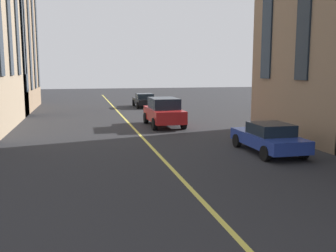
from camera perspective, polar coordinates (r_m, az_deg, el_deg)
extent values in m
cube|color=#D8C64C|center=(18.57, -2.56, -3.11)|extent=(80.00, 0.16, 0.01)
cube|color=black|center=(38.47, -3.60, 3.75)|extent=(4.40, 1.80, 0.55)
cube|color=#19232D|center=(38.21, -3.55, 4.51)|extent=(1.85, 1.58, 0.50)
cylinder|color=black|center=(39.79, -5.17, 3.49)|extent=(0.64, 0.22, 0.64)
cylinder|color=black|center=(40.06, -2.72, 3.55)|extent=(0.64, 0.22, 0.64)
cylinder|color=black|center=(36.93, -4.54, 3.12)|extent=(0.64, 0.22, 0.64)
cylinder|color=black|center=(37.22, -1.91, 3.18)|extent=(0.64, 0.22, 0.64)
cube|color=navy|center=(17.71, 14.78, -2.00)|extent=(4.40, 1.80, 0.55)
cube|color=#19232D|center=(17.43, 15.18, -0.43)|extent=(1.85, 1.58, 0.50)
cylinder|color=black|center=(18.67, 10.32, -2.19)|extent=(0.64, 0.22, 0.64)
cylinder|color=black|center=(19.42, 15.01, -1.93)|extent=(0.64, 0.22, 0.64)
cylinder|color=black|center=(16.11, 14.42, -4.01)|extent=(0.64, 0.22, 0.64)
cylinder|color=black|center=(16.96, 19.62, -3.61)|extent=(0.64, 0.22, 0.64)
cube|color=#B21E1E|center=(25.22, -0.63, 1.74)|extent=(4.70, 1.95, 0.80)
cube|color=#19232D|center=(25.14, -0.64, 3.44)|extent=(2.59, 1.72, 0.70)
cylinder|color=black|center=(26.60, -3.33, 1.21)|extent=(0.76, 0.27, 0.76)
cylinder|color=black|center=(26.97, 0.60, 1.32)|extent=(0.76, 0.27, 0.76)
cylinder|color=black|center=(23.57, -2.04, 0.29)|extent=(0.76, 0.27, 0.76)
cylinder|color=black|center=(24.00, 2.35, 0.43)|extent=(0.76, 0.27, 0.76)
cube|color=#19232D|center=(33.24, -20.82, 13.88)|extent=(1.10, 0.10, 10.50)
cube|color=#19232D|center=(36.44, -20.13, 13.39)|extent=(1.10, 0.10, 10.50)
cube|color=#19232D|center=(39.65, -19.56, 12.97)|extent=(1.10, 0.10, 10.50)
cube|color=#19232D|center=(42.86, -19.08, 12.61)|extent=(1.10, 0.10, 10.50)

